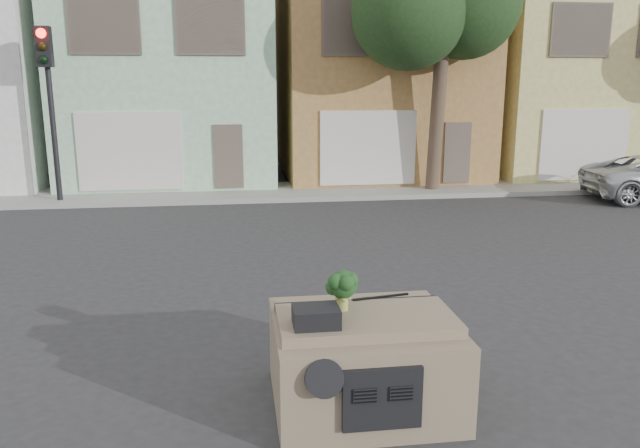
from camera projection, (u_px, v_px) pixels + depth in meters
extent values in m
plane|color=#303033|center=(325.00, 309.00, 10.03)|extent=(120.00, 120.00, 0.00)
cube|color=gray|center=(278.00, 192.00, 20.14)|extent=(40.00, 3.00, 0.15)
cube|color=#A2D4A9|center=(173.00, 75.00, 22.70)|extent=(7.20, 8.20, 7.55)
cube|color=#A57842|center=(374.00, 75.00, 23.70)|extent=(7.20, 8.20, 7.55)
cube|color=#D6CB79|center=(559.00, 75.00, 24.70)|extent=(7.20, 8.20, 7.55)
cube|color=black|center=(51.00, 118.00, 17.75)|extent=(0.40, 0.40, 5.10)
cube|color=#1E3718|center=(440.00, 58.00, 19.19)|extent=(4.40, 4.00, 8.50)
cube|color=#7A6B54|center=(363.00, 357.00, 7.01)|extent=(2.00, 1.80, 1.12)
cube|color=black|center=(316.00, 316.00, 6.44)|extent=(0.48, 0.38, 0.20)
cube|color=black|center=(381.00, 297.00, 7.28)|extent=(0.69, 0.15, 0.02)
cube|color=#163515|center=(343.00, 290.00, 6.85)|extent=(0.53, 0.53, 0.46)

